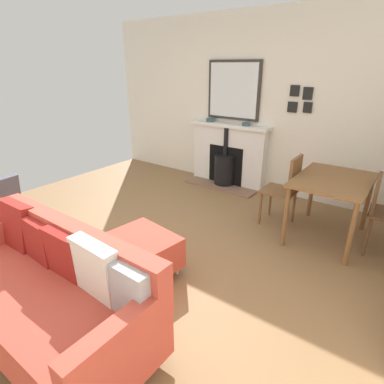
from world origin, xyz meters
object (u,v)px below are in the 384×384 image
object	(u,v)px
dining_chair_by_back_wall	(383,208)
sofa	(49,290)
fireplace	(227,158)
mantel_bowl_far	(246,124)
ottoman	(140,252)
dining_table	(332,187)
dining_chair_near_fireplace	(287,186)
mantel_bowl_near	(210,120)

from	to	relation	value
dining_chair_by_back_wall	sofa	bearing A→B (deg)	-33.99
fireplace	mantel_bowl_far	world-z (taller)	mantel_bowl_far
ottoman	dining_chair_by_back_wall	world-z (taller)	dining_chair_by_back_wall
fireplace	dining_chair_by_back_wall	xyz separation A→B (m)	(0.89, 2.38, 0.07)
dining_table	dining_chair_near_fireplace	distance (m)	0.52
mantel_bowl_near	dining_table	size ratio (longest dim) A/B	0.14
dining_table	dining_chair_by_back_wall	bearing A→B (deg)	89.53
mantel_bowl_near	ottoman	xyz separation A→B (m)	(2.69, 0.97, -0.81)
mantel_bowl_near	dining_table	xyz separation A→B (m)	(0.89, 2.22, -0.42)
dining_chair_by_back_wall	mantel_bowl_near	bearing A→B (deg)	-108.13
mantel_bowl_near	dining_chair_near_fireplace	xyz separation A→B (m)	(0.89, 1.70, -0.52)
ottoman	sofa	bearing A→B (deg)	-2.18
ottoman	dining_table	world-z (taller)	dining_table
mantel_bowl_far	dining_chair_by_back_wall	distance (m)	2.32
mantel_bowl_far	sofa	bearing A→B (deg)	4.35
sofa	ottoman	world-z (taller)	sofa
ottoman	mantel_bowl_near	bearing A→B (deg)	-160.18
mantel_bowl_near	mantel_bowl_far	size ratio (longest dim) A/B	1.05
fireplace	sofa	bearing A→B (deg)	9.16
mantel_bowl_far	ottoman	world-z (taller)	mantel_bowl_far
dining_chair_near_fireplace	dining_chair_by_back_wall	xyz separation A→B (m)	(0.01, 1.04, -0.02)
mantel_bowl_far	mantel_bowl_near	bearing A→B (deg)	-90.00
ottoman	dining_chair_near_fireplace	distance (m)	1.96
mantel_bowl_near	ottoman	size ratio (longest dim) A/B	0.20
fireplace	mantel_bowl_far	xyz separation A→B (m)	(-0.01, 0.30, 0.60)
sofa	ottoman	distance (m)	0.89
mantel_bowl_near	ottoman	bearing A→B (deg)	19.82
fireplace	dining_chair_near_fireplace	bearing A→B (deg)	56.58
mantel_bowl_near	mantel_bowl_far	bearing A→B (deg)	90.00
dining_chair_near_fireplace	mantel_bowl_far	bearing A→B (deg)	-130.60
mantel_bowl_near	sofa	world-z (taller)	mantel_bowl_near
mantel_bowl_near	dining_chair_near_fireplace	world-z (taller)	mantel_bowl_near
dining_table	dining_chair_near_fireplace	world-z (taller)	dining_chair_near_fireplace
sofa	dining_table	distance (m)	2.98
fireplace	dining_table	distance (m)	2.07
fireplace	mantel_bowl_near	bearing A→B (deg)	-90.83
mantel_bowl_near	mantel_bowl_far	distance (m)	0.66
fireplace	mantel_bowl_near	world-z (taller)	mantel_bowl_near
mantel_bowl_far	fireplace	bearing A→B (deg)	-89.02
fireplace	ottoman	world-z (taller)	fireplace
sofa	dining_table	xyz separation A→B (m)	(-2.68, 1.28, 0.27)
mantel_bowl_far	sofa	distance (m)	3.64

